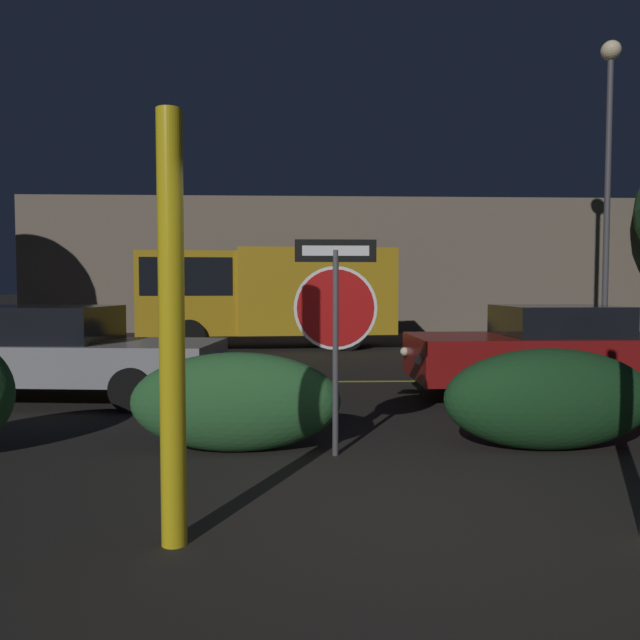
{
  "coord_description": "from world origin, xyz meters",
  "views": [
    {
      "loc": [
        -0.79,
        -4.4,
        1.68
      ],
      "look_at": [
        -0.48,
        2.97,
        1.28
      ],
      "focal_mm": 35.0,
      "sensor_mm": 36.0,
      "label": 1
    }
  ],
  "objects_px": {
    "hedge_bush_1": "(236,402)",
    "hedge_bush_2": "(549,399)",
    "stop_sign": "(336,307)",
    "passing_car_2": "(550,351)",
    "street_lamp": "(609,140)",
    "yellow_pole_left": "(172,331)",
    "delivery_truck": "(261,291)",
    "passing_car_1": "(51,353)"
  },
  "relations": [
    {
      "from": "passing_car_2",
      "to": "hedge_bush_2",
      "type": "bearing_deg",
      "value": 157.04
    },
    {
      "from": "yellow_pole_left",
      "to": "passing_car_1",
      "type": "bearing_deg",
      "value": 117.79
    },
    {
      "from": "hedge_bush_1",
      "to": "street_lamp",
      "type": "bearing_deg",
      "value": 48.82
    },
    {
      "from": "stop_sign",
      "to": "hedge_bush_2",
      "type": "distance_m",
      "value": 2.41
    },
    {
      "from": "hedge_bush_1",
      "to": "passing_car_1",
      "type": "bearing_deg",
      "value": 134.45
    },
    {
      "from": "stop_sign",
      "to": "hedge_bush_1",
      "type": "distance_m",
      "value": 1.41
    },
    {
      "from": "passing_car_1",
      "to": "street_lamp",
      "type": "height_order",
      "value": "street_lamp"
    },
    {
      "from": "hedge_bush_1",
      "to": "passing_car_1",
      "type": "xyz_separation_m",
      "value": [
        -3.04,
        3.1,
        0.19
      ]
    },
    {
      "from": "yellow_pole_left",
      "to": "street_lamp",
      "type": "height_order",
      "value": "street_lamp"
    },
    {
      "from": "hedge_bush_1",
      "to": "passing_car_1",
      "type": "height_order",
      "value": "passing_car_1"
    },
    {
      "from": "yellow_pole_left",
      "to": "hedge_bush_2",
      "type": "relative_size",
      "value": 1.28
    },
    {
      "from": "passing_car_1",
      "to": "street_lamp",
      "type": "distance_m",
      "value": 15.03
    },
    {
      "from": "passing_car_2",
      "to": "delivery_truck",
      "type": "bearing_deg",
      "value": 30.51
    },
    {
      "from": "delivery_truck",
      "to": "street_lamp",
      "type": "xyz_separation_m",
      "value": [
        9.44,
        -0.51,
        4.08
      ]
    },
    {
      "from": "stop_sign",
      "to": "hedge_bush_2",
      "type": "xyz_separation_m",
      "value": [
        2.21,
        0.13,
        -0.95
      ]
    },
    {
      "from": "hedge_bush_2",
      "to": "passing_car_2",
      "type": "bearing_deg",
      "value": 67.08
    },
    {
      "from": "stop_sign",
      "to": "yellow_pole_left",
      "type": "height_order",
      "value": "yellow_pole_left"
    },
    {
      "from": "passing_car_2",
      "to": "street_lamp",
      "type": "xyz_separation_m",
      "value": [
        4.67,
        7.56,
        4.94
      ]
    },
    {
      "from": "stop_sign",
      "to": "delivery_truck",
      "type": "distance_m",
      "value": 11.2
    },
    {
      "from": "stop_sign",
      "to": "hedge_bush_1",
      "type": "xyz_separation_m",
      "value": [
        -1.0,
        0.2,
        -0.97
      ]
    },
    {
      "from": "yellow_pole_left",
      "to": "delivery_truck",
      "type": "distance_m",
      "value": 13.23
    },
    {
      "from": "hedge_bush_1",
      "to": "hedge_bush_2",
      "type": "xyz_separation_m",
      "value": [
        3.21,
        -0.06,
        0.02
      ]
    },
    {
      "from": "yellow_pole_left",
      "to": "passing_car_2",
      "type": "distance_m",
      "value": 6.97
    },
    {
      "from": "stop_sign",
      "to": "street_lamp",
      "type": "bearing_deg",
      "value": 52.32
    },
    {
      "from": "delivery_truck",
      "to": "passing_car_1",
      "type": "bearing_deg",
      "value": 156.13
    },
    {
      "from": "stop_sign",
      "to": "yellow_pole_left",
      "type": "bearing_deg",
      "value": -119.9
    },
    {
      "from": "hedge_bush_2",
      "to": "street_lamp",
      "type": "xyz_separation_m",
      "value": [
        5.91,
        10.49,
        5.12
      ]
    },
    {
      "from": "stop_sign",
      "to": "street_lamp",
      "type": "xyz_separation_m",
      "value": [
        8.12,
        10.62,
        4.17
      ]
    },
    {
      "from": "delivery_truck",
      "to": "yellow_pole_left",
      "type": "bearing_deg",
      "value": 175.82
    },
    {
      "from": "stop_sign",
      "to": "passing_car_2",
      "type": "height_order",
      "value": "stop_sign"
    },
    {
      "from": "hedge_bush_1",
      "to": "street_lamp",
      "type": "height_order",
      "value": "street_lamp"
    },
    {
      "from": "stop_sign",
      "to": "yellow_pole_left",
      "type": "distance_m",
      "value": 2.42
    },
    {
      "from": "hedge_bush_1",
      "to": "delivery_truck",
      "type": "xyz_separation_m",
      "value": [
        -0.32,
        10.93,
        1.06
      ]
    },
    {
      "from": "hedge_bush_1",
      "to": "hedge_bush_2",
      "type": "distance_m",
      "value": 3.21
    },
    {
      "from": "hedge_bush_1",
      "to": "hedge_bush_2",
      "type": "height_order",
      "value": "hedge_bush_2"
    },
    {
      "from": "yellow_pole_left",
      "to": "delivery_truck",
      "type": "bearing_deg",
      "value": 90.54
    },
    {
      "from": "yellow_pole_left",
      "to": "passing_car_1",
      "type": "distance_m",
      "value": 6.14
    },
    {
      "from": "hedge_bush_2",
      "to": "street_lamp",
      "type": "bearing_deg",
      "value": 60.59
    },
    {
      "from": "yellow_pole_left",
      "to": "street_lamp",
      "type": "xyz_separation_m",
      "value": [
        9.31,
        12.72,
        4.24
      ]
    },
    {
      "from": "passing_car_2",
      "to": "delivery_truck",
      "type": "relative_size",
      "value": 0.6
    },
    {
      "from": "hedge_bush_1",
      "to": "delivery_truck",
      "type": "relative_size",
      "value": 0.31
    },
    {
      "from": "hedge_bush_2",
      "to": "passing_car_2",
      "type": "xyz_separation_m",
      "value": [
        1.24,
        2.92,
        0.18
      ]
    }
  ]
}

